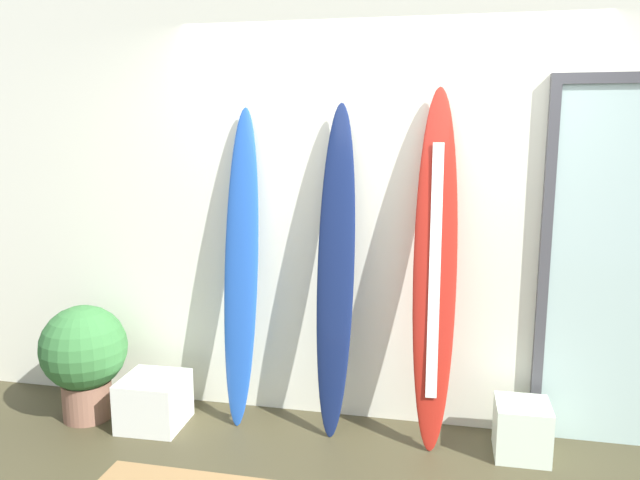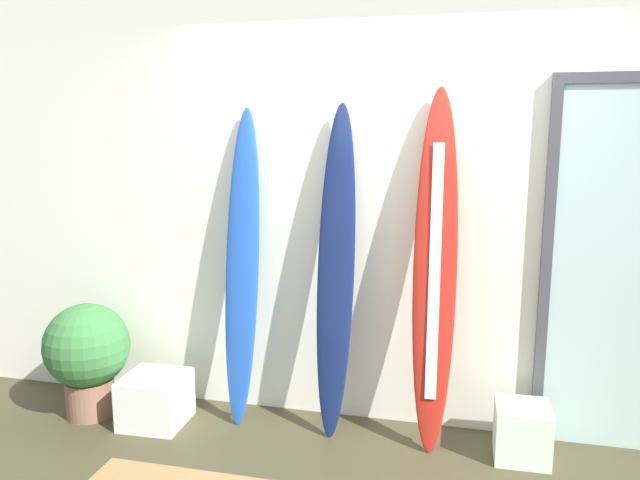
{
  "view_description": "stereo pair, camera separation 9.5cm",
  "coord_description": "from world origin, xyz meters",
  "px_view_note": "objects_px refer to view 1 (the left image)",
  "views": [
    {
      "loc": [
        0.44,
        -2.59,
        1.89
      ],
      "look_at": [
        -0.33,
        0.95,
        1.21
      ],
      "focal_mm": 35.05,
      "sensor_mm": 36.0,
      "label": 1
    },
    {
      "loc": [
        0.53,
        -2.57,
        1.89
      ],
      "look_at": [
        -0.33,
        0.95,
        1.21
      ],
      "focal_mm": 35.05,
      "sensor_mm": 36.0,
      "label": 2
    }
  ],
  "objects_px": {
    "surfboard_cobalt": "(241,272)",
    "display_block_center": "(154,401)",
    "display_block_left": "(522,429)",
    "surfboard_crimson": "(435,273)",
    "surfboard_navy": "(336,272)",
    "potted_plant": "(84,354)"
  },
  "relations": [
    {
      "from": "surfboard_cobalt",
      "to": "display_block_center",
      "type": "bearing_deg",
      "value": -157.39
    },
    {
      "from": "surfboard_cobalt",
      "to": "display_block_left",
      "type": "xyz_separation_m",
      "value": [
        1.72,
        -0.11,
        -0.82
      ]
    },
    {
      "from": "surfboard_crimson",
      "to": "display_block_center",
      "type": "bearing_deg",
      "value": -173.85
    },
    {
      "from": "surfboard_navy",
      "to": "display_block_left",
      "type": "xyz_separation_m",
      "value": [
        1.11,
        -0.09,
        -0.85
      ]
    },
    {
      "from": "surfboard_navy",
      "to": "display_block_center",
      "type": "bearing_deg",
      "value": -169.84
    },
    {
      "from": "display_block_center",
      "to": "potted_plant",
      "type": "distance_m",
      "value": 0.55
    },
    {
      "from": "display_block_center",
      "to": "display_block_left",
      "type": "bearing_deg",
      "value": 2.78
    },
    {
      "from": "display_block_left",
      "to": "display_block_center",
      "type": "distance_m",
      "value": 2.25
    },
    {
      "from": "display_block_left",
      "to": "surfboard_cobalt",
      "type": "bearing_deg",
      "value": 176.35
    },
    {
      "from": "display_block_left",
      "to": "surfboard_crimson",
      "type": "bearing_deg",
      "value": 171.74
    },
    {
      "from": "surfboard_navy",
      "to": "display_block_left",
      "type": "bearing_deg",
      "value": -4.8
    },
    {
      "from": "surfboard_crimson",
      "to": "display_block_center",
      "type": "distance_m",
      "value": 1.94
    },
    {
      "from": "surfboard_navy",
      "to": "display_block_left",
      "type": "height_order",
      "value": "surfboard_navy"
    },
    {
      "from": "surfboard_navy",
      "to": "display_block_left",
      "type": "distance_m",
      "value": 1.4
    },
    {
      "from": "potted_plant",
      "to": "surfboard_cobalt",
      "type": "bearing_deg",
      "value": 12.12
    },
    {
      "from": "surfboard_cobalt",
      "to": "potted_plant",
      "type": "height_order",
      "value": "surfboard_cobalt"
    },
    {
      "from": "surfboard_navy",
      "to": "display_block_left",
      "type": "relative_size",
      "value": 6.38
    },
    {
      "from": "surfboard_cobalt",
      "to": "surfboard_navy",
      "type": "height_order",
      "value": "surfboard_navy"
    },
    {
      "from": "display_block_left",
      "to": "display_block_center",
      "type": "relative_size",
      "value": 0.81
    },
    {
      "from": "surfboard_cobalt",
      "to": "surfboard_navy",
      "type": "xyz_separation_m",
      "value": [
        0.61,
        -0.02,
        0.03
      ]
    },
    {
      "from": "surfboard_navy",
      "to": "surfboard_crimson",
      "type": "distance_m",
      "value": 0.59
    },
    {
      "from": "surfboard_navy",
      "to": "surfboard_crimson",
      "type": "xyz_separation_m",
      "value": [
        0.59,
        -0.02,
        0.03
      ]
    }
  ]
}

